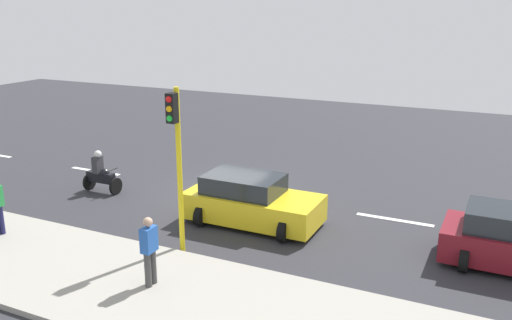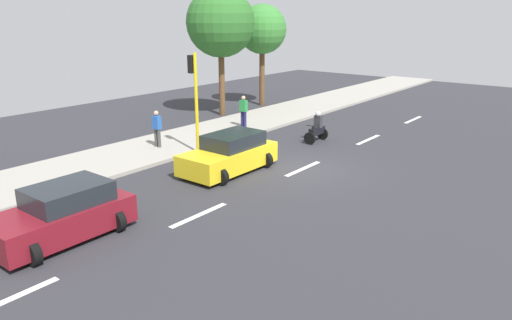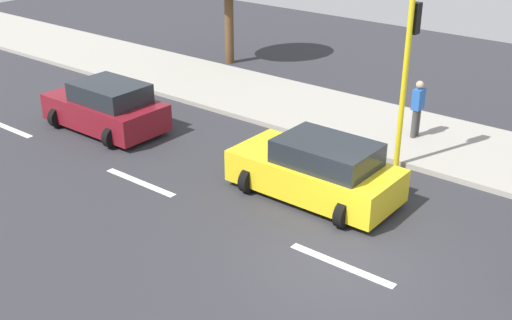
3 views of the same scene
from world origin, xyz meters
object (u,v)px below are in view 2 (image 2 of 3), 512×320
pedestrian_by_tree (244,110)px  traffic_light_corner (194,90)px  street_tree_center (262,30)px  pedestrian_near_signal (157,128)px  car_maroon (62,214)px  car_yellow_cab (230,154)px  motorcycle (317,129)px  street_tree_north (221,23)px

pedestrian_by_tree → traffic_light_corner: (-1.52, 5.13, 1.87)m
street_tree_center → pedestrian_near_signal: bearing=104.7°
car_maroon → car_yellow_cab: 7.42m
motorcycle → traffic_light_corner: size_ratio=0.34×
street_tree_north → street_tree_center: 4.24m
pedestrian_by_tree → traffic_light_corner: size_ratio=0.38×
car_maroon → pedestrian_near_signal: (4.99, -7.74, 0.35)m
motorcycle → street_tree_center: bearing=-37.3°
motorcycle → street_tree_north: 9.61m
street_tree_north → car_yellow_cab: bearing=133.5°
motorcycle → traffic_light_corner: bearing=60.5°
car_yellow_cab → pedestrian_near_signal: 4.72m
pedestrian_near_signal → traffic_light_corner: 2.79m
pedestrian_near_signal → pedestrian_by_tree: same height
pedestrian_near_signal → street_tree_center: street_tree_center is taller
street_tree_north → pedestrian_near_signal: bearing=111.2°
pedestrian_by_tree → street_tree_center: 8.35m
pedestrian_near_signal → pedestrian_by_tree: 5.65m
motorcycle → street_tree_north: street_tree_north is taller
traffic_light_corner → street_tree_north: bearing=-55.4°
pedestrian_near_signal → traffic_light_corner: (-2.01, -0.50, 1.87)m
car_yellow_cab → pedestrian_near_signal: pedestrian_near_signal is taller
car_maroon → street_tree_north: (8.01, -15.54, 4.81)m
pedestrian_by_tree → street_tree_north: street_tree_north is taller
car_yellow_cab → traffic_light_corner: (2.68, -0.82, 2.22)m
car_maroon → motorcycle: motorcycle is taller
street_tree_center → street_tree_north: bearing=91.8°
traffic_light_corner → street_tree_center: street_tree_center is taller
street_tree_north → street_tree_center: bearing=-88.2°
car_maroon → street_tree_center: (8.15, -19.74, 4.31)m
pedestrian_by_tree → street_tree_center: size_ratio=0.25×
motorcycle → traffic_light_corner: (3.00, 5.29, 2.29)m
street_tree_center → motorcycle: bearing=142.7°
traffic_light_corner → street_tree_center: (5.16, -11.50, 2.09)m
car_yellow_cab → street_tree_center: size_ratio=0.62×
car_yellow_cab → motorcycle: size_ratio=2.69×
car_yellow_cab → traffic_light_corner: size_ratio=0.91×
pedestrian_near_signal → traffic_light_corner: size_ratio=0.38×
motorcycle → street_tree_center: (8.16, -6.21, 4.38)m
street_tree_north → car_maroon: bearing=117.3°
motorcycle → pedestrian_by_tree: pedestrian_by_tree is taller
traffic_light_corner → pedestrian_near_signal: bearing=13.9°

